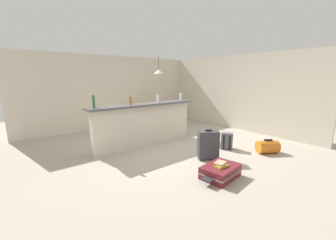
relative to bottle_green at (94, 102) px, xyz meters
name	(u,v)px	position (x,y,z in m)	size (l,w,h in m)	color
ground_plane	(170,147)	(1.74, -0.51, -1.27)	(13.00, 13.00, 0.05)	#ADA393
wall_back	(117,92)	(1.74, 2.54, 0.00)	(6.60, 0.10, 2.50)	beige
wall_right	(232,92)	(4.79, -0.21, 0.00)	(0.10, 6.00, 2.50)	beige
partition_half_wall	(145,126)	(1.29, -0.02, -0.72)	(2.80, 0.20, 1.05)	beige
bar_countertop	(145,105)	(1.29, -0.02, -0.17)	(2.96, 0.40, 0.05)	#4C4C51
bottle_green	(94,102)	(0.00, 0.00, 0.00)	(0.06, 0.06, 0.28)	#2D6B38
bottle_amber	(131,101)	(0.92, 0.03, -0.04)	(0.06, 0.06, 0.20)	#9E661E
bottle_white	(158,99)	(1.69, -0.04, -0.04)	(0.07, 0.07, 0.20)	silver
bottle_clear	(181,96)	(2.59, 0.06, -0.04)	(0.07, 0.07, 0.21)	silver
dining_table	(159,109)	(2.83, 1.46, -0.60)	(1.10, 0.80, 0.74)	brown
dining_chair_near_partition	(170,115)	(2.85, 0.88, -0.73)	(0.47, 0.47, 0.93)	#4C331E
pendant_lamp	(159,72)	(2.85, 1.48, 0.71)	(0.34, 0.34, 0.66)	black
suitcase_flat_maroon	(220,172)	(1.34, -2.42, -1.14)	(0.86, 0.57, 0.22)	maroon
suitcase_upright_charcoal	(208,144)	(1.84, -1.69, -0.92)	(0.50, 0.44, 0.67)	#38383D
backpack_grey	(227,141)	(2.73, -1.54, -1.04)	(0.33, 0.34, 0.42)	slate
duffel_bag_orange	(268,147)	(3.23, -2.33, -1.09)	(0.57, 0.51, 0.34)	orange
book_stack	(221,164)	(1.33, -2.43, -0.99)	(0.26, 0.23, 0.07)	gold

